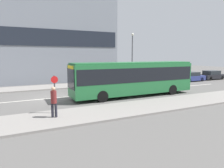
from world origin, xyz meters
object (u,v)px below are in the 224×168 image
at_px(city_bus, 134,77).
at_px(pedestrian_near_stop, 54,100).
at_px(bus_stop_sign, 55,91).
at_px(parked_car_2, 212,75).
at_px(parked_car_1, 191,77).
at_px(parked_car_0, 162,78).
at_px(street_lamp, 132,53).

height_order(city_bus, pedestrian_near_stop, city_bus).
height_order(city_bus, bus_stop_sign, city_bus).
xyz_separation_m(city_bus, parked_car_2, (18.13, 5.74, -1.16)).
bearing_deg(parked_car_1, parked_car_2, 1.71).
bearing_deg(parked_car_2, parked_car_0, 179.46).
distance_m(parked_car_1, street_lamp, 9.94).
distance_m(parked_car_0, parked_car_2, 10.00).
xyz_separation_m(parked_car_2, bus_stop_sign, (-25.89, -8.78, 0.89)).
bearing_deg(street_lamp, parked_car_2, -6.70).
relative_size(parked_car_2, pedestrian_near_stop, 2.31).
relative_size(city_bus, parked_car_1, 2.96).
relative_size(city_bus, pedestrian_near_stop, 6.48).
distance_m(parked_car_0, bus_stop_sign, 18.22).
bearing_deg(parked_car_2, parked_car_1, -178.29).
distance_m(parked_car_1, bus_stop_sign, 22.89).
relative_size(parked_car_1, bus_stop_sign, 1.67).
bearing_deg(bus_stop_sign, pedestrian_near_stop, -104.28).
height_order(city_bus, parked_car_2, city_bus).
height_order(city_bus, street_lamp, street_lamp).
distance_m(parked_car_2, pedestrian_near_stop, 27.85).
relative_size(pedestrian_near_stop, street_lamp, 0.28).
bearing_deg(parked_car_1, pedestrian_near_stop, -155.99).
distance_m(parked_car_0, pedestrian_near_stop, 18.85).
bearing_deg(bus_stop_sign, parked_car_2, 18.73).
bearing_deg(street_lamp, bus_stop_sign, -139.21).
height_order(parked_car_0, street_lamp, street_lamp).
bearing_deg(bus_stop_sign, parked_car_0, 29.18).
relative_size(parked_car_2, bus_stop_sign, 1.76).
height_order(parked_car_1, parked_car_2, parked_car_2).
bearing_deg(parked_car_2, city_bus, -162.43).
bearing_deg(parked_car_0, street_lamp, 158.24).
relative_size(parked_car_1, parked_car_2, 0.95).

